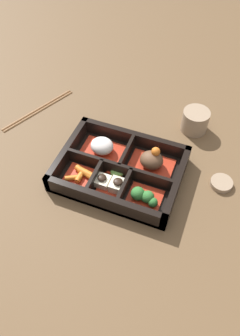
{
  "coord_description": "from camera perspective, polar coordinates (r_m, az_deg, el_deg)",
  "views": [
    {
      "loc": [
        0.17,
        -0.43,
        0.61
      ],
      "look_at": [
        0.0,
        0.0,
        0.03
      ],
      "focal_mm": 35.0,
      "sensor_mm": 36.0,
      "label": 1
    }
  ],
  "objects": [
    {
      "name": "bowl_carrots",
      "position": [
        0.75,
        -6.81,
        -1.2
      ],
      "size": [
        0.07,
        0.06,
        0.02
      ],
      "color": "#B22D19",
      "rests_on": "bento_base"
    },
    {
      "name": "bowl_greens",
      "position": [
        0.7,
        4.22,
        -4.94
      ],
      "size": [
        0.07,
        0.06,
        0.04
      ],
      "color": "#B22D19",
      "rests_on": "bento_base"
    },
    {
      "name": "ground_plane",
      "position": [
        0.77,
        0.0,
        -1.15
      ],
      "size": [
        3.0,
        3.0,
        0.0
      ],
      "primitive_type": "plane",
      "color": "brown"
    },
    {
      "name": "tea_cup",
      "position": [
        0.87,
        12.95,
        8.1
      ],
      "size": [
        0.07,
        0.07,
        0.06
      ],
      "color": "gray",
      "rests_on": "ground_plane"
    },
    {
      "name": "bowl_tofu",
      "position": [
        0.72,
        -1.59,
        -2.78
      ],
      "size": [
        0.07,
        0.06,
        0.03
      ],
      "color": "#B22D19",
      "rests_on": "bento_base"
    },
    {
      "name": "bento_rim",
      "position": [
        0.75,
        -0.1,
        -0.21
      ],
      "size": [
        0.28,
        0.21,
        0.05
      ],
      "color": "black",
      "rests_on": "ground_plane"
    },
    {
      "name": "bowl_stew",
      "position": [
        0.76,
        5.52,
        1.18
      ],
      "size": [
        0.1,
        0.07,
        0.06
      ],
      "color": "#B22D19",
      "rests_on": "bento_base"
    },
    {
      "name": "chopsticks",
      "position": [
        0.94,
        -14.03,
        9.87
      ],
      "size": [
        0.11,
        0.22,
        0.01
      ],
      "color": "brown",
      "rests_on": "ground_plane"
    },
    {
      "name": "sauce_dish",
      "position": [
        0.78,
        17.24,
        -2.51
      ],
      "size": [
        0.05,
        0.05,
        0.01
      ],
      "color": "gray",
      "rests_on": "ground_plane"
    },
    {
      "name": "bowl_pickles",
      "position": [
        0.75,
        -0.7,
        -0.63
      ],
      "size": [
        0.04,
        0.03,
        0.01
      ],
      "color": "#B22D19",
      "rests_on": "bento_base"
    },
    {
      "name": "bento_base",
      "position": [
        0.76,
        0.0,
        -0.93
      ],
      "size": [
        0.28,
        0.21,
        0.01
      ],
      "color": "black",
      "rests_on": "ground_plane"
    },
    {
      "name": "bowl_rice",
      "position": [
        0.79,
        -3.14,
        3.58
      ],
      "size": [
        0.1,
        0.07,
        0.04
      ],
      "color": "#B22D19",
      "rests_on": "bento_base"
    }
  ]
}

